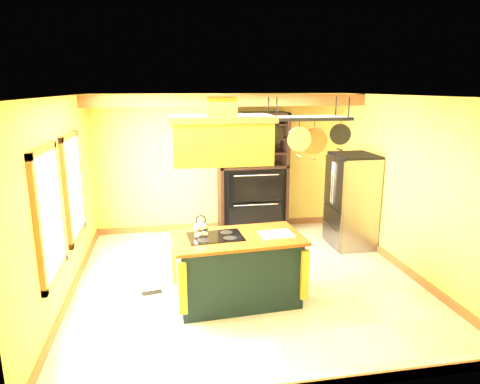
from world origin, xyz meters
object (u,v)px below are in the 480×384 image
object	(u,v)px
kitchen_island	(237,268)
range_hood	(221,137)
refrigerator	(351,203)
pot_rack	(307,125)
hutch	(252,187)

from	to	relation	value
kitchen_island	range_hood	world-z (taller)	range_hood
kitchen_island	refrigerator	size ratio (longest dim) A/B	1.07
range_hood	refrigerator	size ratio (longest dim) A/B	0.77
pot_rack	refrigerator	world-z (taller)	pot_rack
range_hood	hutch	distance (m)	3.29
kitchen_island	pot_rack	bearing A→B (deg)	-3.79
hutch	range_hood	bearing A→B (deg)	-109.12
pot_rack	kitchen_island	bearing A→B (deg)	-179.86
refrigerator	range_hood	bearing A→B (deg)	-146.11
kitchen_island	refrigerator	bearing A→B (deg)	32.10
pot_rack	hutch	distance (m)	3.19
kitchen_island	range_hood	distance (m)	1.77
pot_rack	hutch	xyz separation A→B (m)	(-0.12, 2.84, -1.44)
pot_rack	refrigerator	distance (m)	2.74
range_hood	pot_rack	distance (m)	1.11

